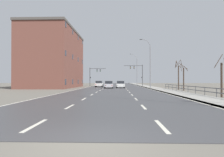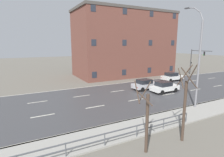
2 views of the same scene
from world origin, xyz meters
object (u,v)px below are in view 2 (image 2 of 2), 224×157
at_px(car_near_left, 164,87).
at_px(car_near_right, 145,84).
at_px(street_lamp_midground, 198,59).
at_px(car_mid_centre, 172,77).
at_px(brick_building, 124,43).
at_px(traffic_signal_left, 196,58).

xyz_separation_m(car_near_left, car_near_right, (-2.53, -1.42, 0.00)).
xyz_separation_m(street_lamp_midground, car_mid_centre, (-11.69, 8.71, -4.39)).
height_order(street_lamp_midground, brick_building, brick_building).
distance_m(traffic_signal_left, brick_building, 15.86).
bearing_deg(street_lamp_midground, traffic_signal_left, 128.12).
bearing_deg(car_near_left, street_lamp_midground, -16.04).
bearing_deg(car_near_left, car_mid_centre, 126.49).
distance_m(street_lamp_midground, brick_building, 22.49).
bearing_deg(traffic_signal_left, brick_building, -120.29).
distance_m(car_near_left, car_mid_centre, 8.92).
relative_size(car_near_right, brick_building, 0.20).
height_order(car_near_left, brick_building, brick_building).
height_order(street_lamp_midground, traffic_signal_left, street_lamp_midground).
bearing_deg(traffic_signal_left, car_near_right, -73.24).
distance_m(traffic_signal_left, car_mid_centre, 10.06).
height_order(car_near_left, car_mid_centre, same).
bearing_deg(car_mid_centre, brick_building, -158.07).
xyz_separation_m(car_mid_centre, car_near_right, (2.92, -8.47, 0.00)).
distance_m(street_lamp_midground, car_mid_centre, 15.22).
bearing_deg(street_lamp_midground, car_near_left, 165.17).
bearing_deg(street_lamp_midground, brick_building, 168.31).
bearing_deg(car_near_right, brick_building, 159.64).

